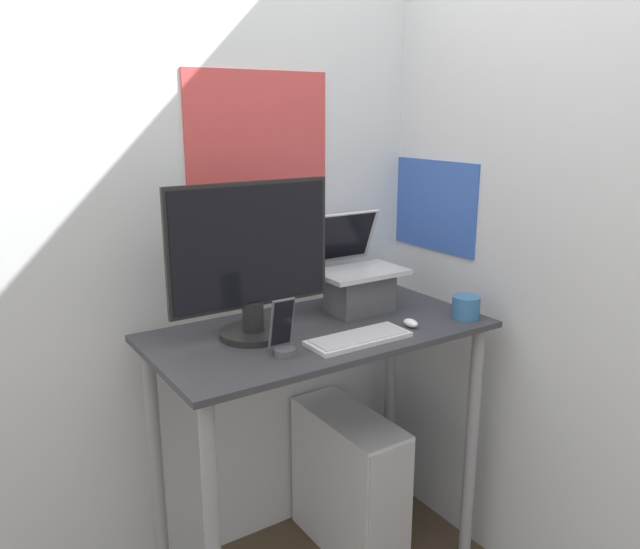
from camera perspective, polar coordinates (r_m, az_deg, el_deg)
name	(u,v)px	position (r m, az deg, el deg)	size (l,w,h in m)	color
wall_back	(264,206)	(2.25, -5.17, 6.24)	(6.00, 0.06, 2.60)	silver
wall_side_right	(528,215)	(2.16, 18.49, 5.18)	(0.06, 6.00, 2.60)	silver
desk	(320,381)	(2.10, -0.03, -9.69)	(1.10, 0.56, 0.95)	#333338
laptop	(357,282)	(2.19, 3.41, -0.67)	(0.31, 0.27, 0.33)	#4C4C51
monitor	(251,265)	(1.90, -6.30, 0.83)	(0.53, 0.21, 0.48)	black
keyboard	(359,338)	(1.92, 3.55, -5.85)	(0.33, 0.13, 0.02)	silver
mouse	(411,323)	(2.06, 8.28, -4.42)	(0.04, 0.06, 0.03)	white
cell_phone	(283,336)	(1.80, -3.40, -5.59)	(0.07, 0.07, 0.17)	#4C4C51
computer_tower	(349,482)	(2.48, 2.65, -18.45)	(0.20, 0.50, 0.55)	silver
mug	(466,307)	(2.17, 13.20, -2.93)	(0.09, 0.09, 0.08)	#336699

